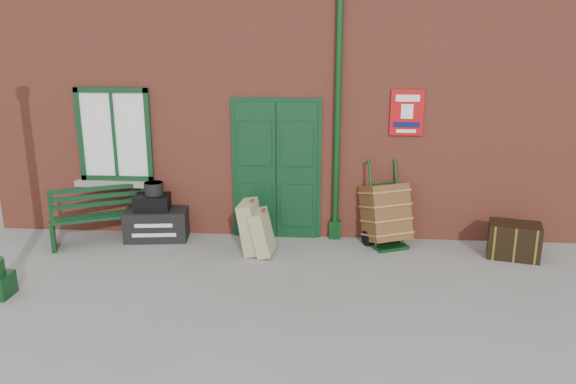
# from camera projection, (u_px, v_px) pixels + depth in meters

# --- Properties ---
(ground) EXTENTS (80.00, 80.00, 0.00)m
(ground) POSITION_uv_depth(u_px,v_px,m) (288.00, 273.00, 7.79)
(ground) COLOR gray
(ground) RESTS_ON ground
(station_building) EXTENTS (10.30, 4.30, 4.36)m
(station_building) POSITION_uv_depth(u_px,v_px,m) (302.00, 92.00, 10.56)
(station_building) COLOR #9B4432
(station_building) RESTS_ON ground
(bench) EXTENTS (1.52, 1.03, 0.91)m
(bench) POSITION_uv_depth(u_px,v_px,m) (99.00, 214.00, 8.86)
(bench) COLOR #0D3219
(bench) RESTS_ON ground
(houdini_trunk) EXTENTS (1.04, 0.66, 0.49)m
(houdini_trunk) POSITION_uv_depth(u_px,v_px,m) (157.00, 224.00, 9.04)
(houdini_trunk) COLOR black
(houdini_trunk) RESTS_ON ground
(strongbox) EXTENTS (0.58, 0.46, 0.25)m
(strongbox) POSITION_uv_depth(u_px,v_px,m) (152.00, 202.00, 8.95)
(strongbox) COLOR black
(strongbox) RESTS_ON houdini_trunk
(hatbox) EXTENTS (0.33, 0.33, 0.20)m
(hatbox) POSITION_uv_depth(u_px,v_px,m) (154.00, 188.00, 8.91)
(hatbox) COLOR black
(hatbox) RESTS_ON strongbox
(suitcase_back) EXTENTS (0.39, 0.58, 0.80)m
(suitcase_back) POSITION_uv_depth(u_px,v_px,m) (251.00, 227.00, 8.46)
(suitcase_back) COLOR tan
(suitcase_back) RESTS_ON ground
(suitcase_front) EXTENTS (0.38, 0.53, 0.69)m
(suitcase_front) POSITION_uv_depth(u_px,v_px,m) (262.00, 233.00, 8.36)
(suitcase_front) COLOR tan
(suitcase_front) RESTS_ON ground
(porter_trolley) EXTENTS (0.86, 0.88, 1.31)m
(porter_trolley) POSITION_uv_depth(u_px,v_px,m) (386.00, 214.00, 8.73)
(porter_trolley) COLOR #0E3916
(porter_trolley) RESTS_ON ground
(dark_trunk) EXTENTS (0.82, 0.63, 0.52)m
(dark_trunk) POSITION_uv_depth(u_px,v_px,m) (514.00, 240.00, 8.29)
(dark_trunk) COLOR black
(dark_trunk) RESTS_ON ground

